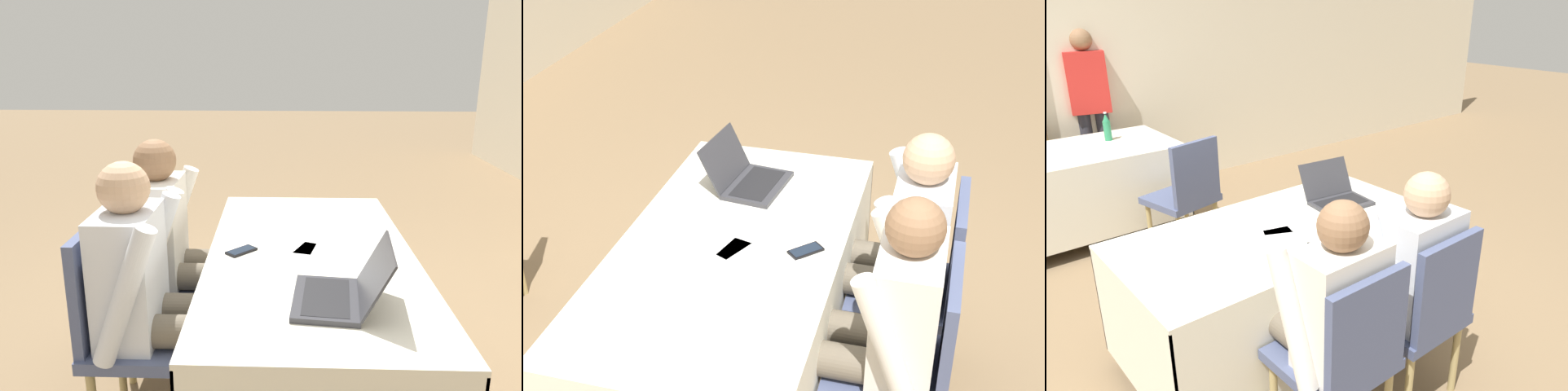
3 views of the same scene
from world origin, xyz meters
The scene contains 9 objects.
conference_table_near centered at (0.00, 0.00, 0.56)m, with size 1.68×0.88×0.73m.
laptop centered at (0.46, 0.07, 0.77)m, with size 0.36×0.36×0.22m.
cell_phone centered at (0.02, -0.30, 0.73)m, with size 0.14×0.14×0.01m.
paper_beside_laptop centered at (0.04, 0.07, 0.73)m, with size 0.32×0.36×0.00m.
paper_centre_table centered at (-0.10, -0.12, 0.73)m, with size 0.28×0.34×0.00m.
chair_near_left centered at (-0.25, -0.75, 0.51)m, with size 0.44×0.44×0.91m.
chair_near_right centered at (0.25, -0.75, 0.51)m, with size 0.44×0.44×0.91m.
person_checkered_shirt centered at (-0.25, -0.64, 0.67)m, with size 0.50×0.52×1.17m.
person_white_shirt centered at (0.25, -0.64, 0.67)m, with size 0.50×0.52×1.17m.
Camera 1 is at (2.05, -0.14, 1.56)m, focal length 35.00 mm.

